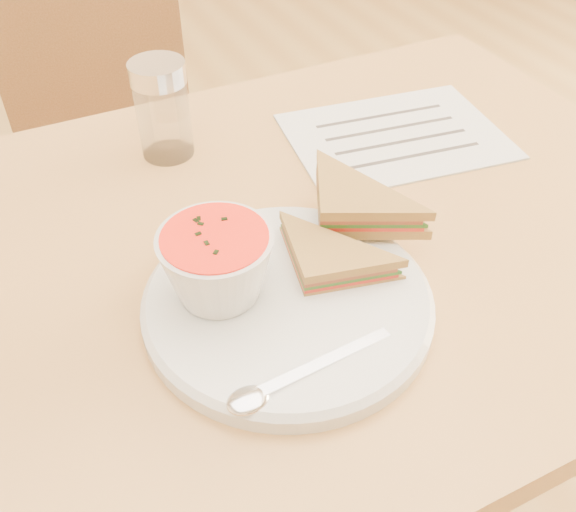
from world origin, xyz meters
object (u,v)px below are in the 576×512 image
chair_far (109,206)px  dining_table (287,423)px  condiment_shaker (163,110)px  plate (288,303)px  soup_bowl (217,268)px

chair_far → dining_table: bearing=117.8°
chair_far → condiment_shaker: bearing=113.9°
plate → chair_far: bearing=95.4°
soup_bowl → plate: bearing=-28.5°
chair_far → condiment_shaker: 0.55m
dining_table → chair_far: (-0.11, 0.59, 0.04)m
condiment_shaker → plate: bearing=-86.7°
chair_far → soup_bowl: bearing=107.5°
chair_far → soup_bowl: size_ratio=7.71×
dining_table → condiment_shaker: bearing=107.6°
soup_bowl → condiment_shaker: size_ratio=0.86×
chair_far → condiment_shaker: condiment_shaker is taller
chair_far → soup_bowl: (0.01, -0.66, 0.39)m
plate → soup_bowl: soup_bowl is taller
chair_far → plate: bearing=112.2°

